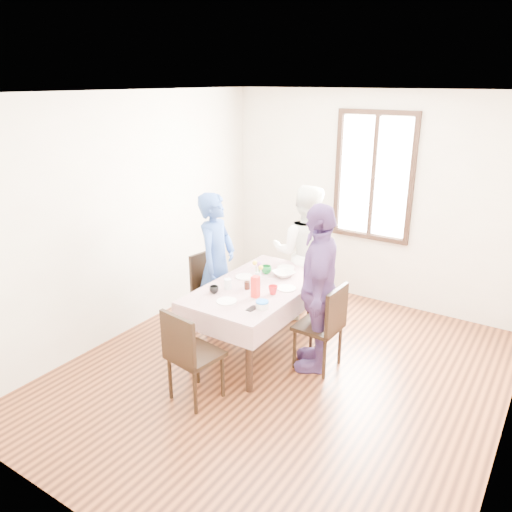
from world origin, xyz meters
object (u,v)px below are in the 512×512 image
object	(u,v)px
chair_right	(318,326)
chair_near	(195,354)
chair_left	(216,293)
chair_far	(305,280)
person_left	(216,264)
dining_table	(259,318)
person_far	(305,252)
person_right	(318,288)

from	to	relation	value
chair_right	chair_near	world-z (taller)	same
chair_left	chair_far	world-z (taller)	same
chair_near	person_left	size ratio (longest dim) A/B	0.55
dining_table	chair_far	bearing A→B (deg)	90.00
chair_far	person_left	world-z (taller)	person_left
chair_left	chair_far	bearing A→B (deg)	152.69
chair_left	chair_near	xyz separation A→B (m)	(0.69, -1.20, 0.00)
dining_table	person_far	xyz separation A→B (m)	(0.00, 1.04, 0.45)
chair_right	person_right	world-z (taller)	person_right
chair_left	person_right	distance (m)	1.42
dining_table	person_far	bearing A→B (deg)	90.00
person_left	person_right	world-z (taller)	person_right
person_far	chair_far	bearing A→B (deg)	-109.47
chair_far	dining_table	bearing A→B (deg)	93.94
chair_right	person_right	bearing A→B (deg)	92.06
dining_table	chair_far	distance (m)	1.06
chair_near	person_left	world-z (taller)	person_left
dining_table	chair_near	world-z (taller)	chair_near
chair_near	chair_right	bearing A→B (deg)	66.22
chair_left	chair_near	world-z (taller)	same
chair_left	person_far	size ratio (longest dim) A/B	0.55
chair_near	person_left	bearing A→B (deg)	127.24
chair_left	person_right	bearing A→B (deg)	95.63
dining_table	person_right	world-z (taller)	person_right
chair_left	person_left	distance (m)	0.37
dining_table	person_left	size ratio (longest dim) A/B	0.94
chair_right	person_far	world-z (taller)	person_far
person_far	person_right	xyz separation A→B (m)	(0.67, -0.99, 0.03)
dining_table	chair_right	bearing A→B (deg)	4.00
chair_left	chair_right	world-z (taller)	same
chair_near	person_far	distance (m)	2.13
dining_table	chair_far	xyz separation A→B (m)	(0.00, 1.06, 0.08)
person_right	person_far	bearing A→B (deg)	-168.47
chair_near	chair_left	bearing A→B (deg)	127.91
dining_table	chair_near	xyz separation A→B (m)	(0.00, -1.06, 0.08)
chair_far	chair_left	bearing A→B (deg)	56.95
dining_table	chair_near	bearing A→B (deg)	-90.00
chair_right	chair_near	size ratio (longest dim) A/B	1.00
chair_near	person_left	xyz separation A→B (m)	(-0.67, 1.20, 0.37)
chair_far	person_far	bearing A→B (deg)	93.94
dining_table	person_right	xyz separation A→B (m)	(0.67, 0.05, 0.49)
chair_near	person_far	size ratio (longest dim) A/B	0.55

